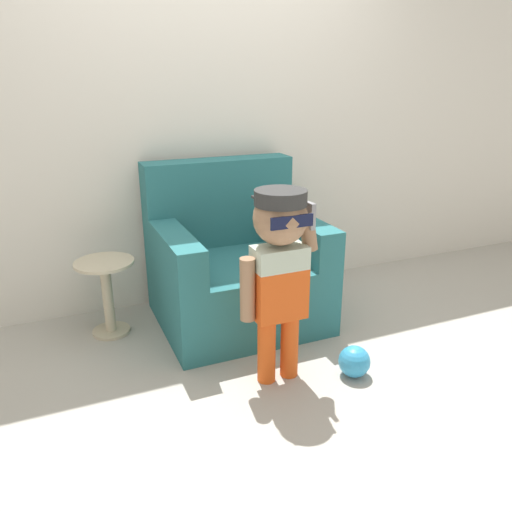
# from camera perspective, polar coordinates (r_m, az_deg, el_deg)

# --- Properties ---
(ground_plane) EXTENTS (10.00, 10.00, 0.00)m
(ground_plane) POSITION_cam_1_polar(r_m,az_deg,el_deg) (3.21, -1.16, -8.62)
(ground_plane) COLOR #ADA89E
(wall_back) EXTENTS (10.00, 0.05, 2.60)m
(wall_back) POSITION_cam_1_polar(r_m,az_deg,el_deg) (3.49, -5.81, 16.00)
(wall_back) COLOR silver
(wall_back) RESTS_ON ground_plane
(armchair) EXTENTS (1.00, 0.91, 1.01)m
(armchair) POSITION_cam_1_polar(r_m,az_deg,el_deg) (3.26, -2.48, -1.21)
(armchair) COLOR #286B70
(armchair) RESTS_ON ground_plane
(person_child) EXTENTS (0.42, 0.31, 1.03)m
(person_child) POSITION_cam_1_polar(r_m,az_deg,el_deg) (2.46, 2.66, -0.24)
(person_child) COLOR #E05119
(person_child) RESTS_ON ground_plane
(side_table) EXTENTS (0.36, 0.36, 0.48)m
(side_table) POSITION_cam_1_polar(r_m,az_deg,el_deg) (3.20, -16.66, -3.77)
(side_table) COLOR beige
(side_table) RESTS_ON ground_plane
(toy_ball) EXTENTS (0.17, 0.17, 0.17)m
(toy_ball) POSITION_cam_1_polar(r_m,az_deg,el_deg) (2.79, 11.17, -11.74)
(toy_ball) COLOR #3399D1
(toy_ball) RESTS_ON ground_plane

